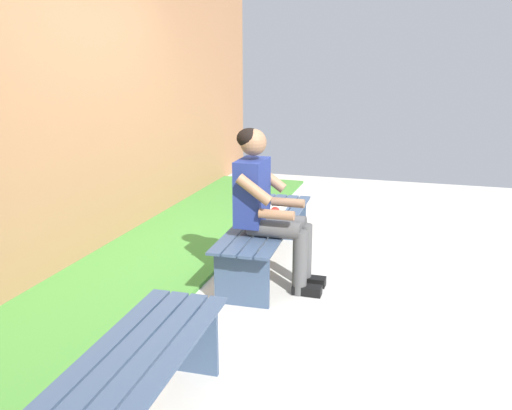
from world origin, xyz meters
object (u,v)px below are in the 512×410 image
object	(u,v)px
bench_near	(267,231)
apple	(275,212)
bench_far	(122,390)
person_seated	(267,203)
book_open	(279,205)

from	to	relation	value
bench_near	apple	world-z (taller)	apple
bench_near	bench_far	distance (m)	2.35
bench_far	person_seated	size ratio (longest dim) A/B	1.33
bench_far	book_open	distance (m)	2.78
bench_far	book_open	bearing A→B (deg)	-179.84
book_open	person_seated	bearing A→B (deg)	5.67
bench_near	person_seated	size ratio (longest dim) A/B	1.46
person_seated	apple	world-z (taller)	person_seated
bench_far	apple	size ratio (longest dim) A/B	19.34
bench_far	person_seated	xyz separation A→B (m)	(-1.99, 0.10, 0.35)
bench_far	bench_near	bearing A→B (deg)	-180.00
bench_near	book_open	world-z (taller)	book_open
bench_near	person_seated	xyz separation A→B (m)	(0.36, 0.10, 0.34)
person_seated	book_open	size ratio (longest dim) A/B	2.95
person_seated	apple	distance (m)	0.52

